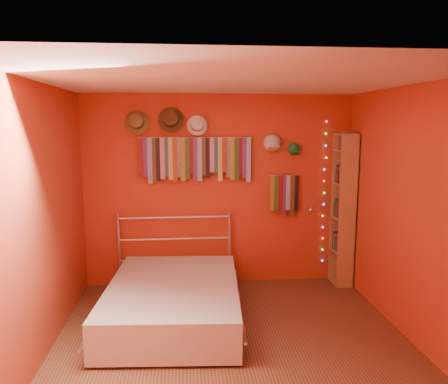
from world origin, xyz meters
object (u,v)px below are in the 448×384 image
object	(u,v)px
tie_rack	(195,157)
bed	(173,300)
reading_lamp	(310,210)
bookshelf	(346,209)

from	to	relation	value
tie_rack	bed	bearing A→B (deg)	-104.94
reading_lamp	bed	xyz separation A→B (m)	(-1.76, -0.91, -0.79)
tie_rack	bed	xyz separation A→B (m)	(-0.28, -1.05, -1.47)
tie_rack	reading_lamp	bearing A→B (deg)	-5.52
tie_rack	bookshelf	size ratio (longest dim) A/B	0.72
bookshelf	reading_lamp	bearing A→B (deg)	178.64
bed	reading_lamp	bearing A→B (deg)	31.34
bookshelf	bed	world-z (taller)	bookshelf
tie_rack	reading_lamp	size ratio (longest dim) A/B	5.44
tie_rack	bookshelf	distance (m)	2.08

